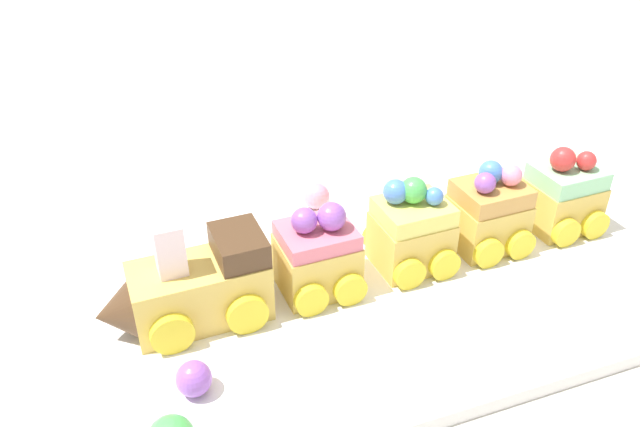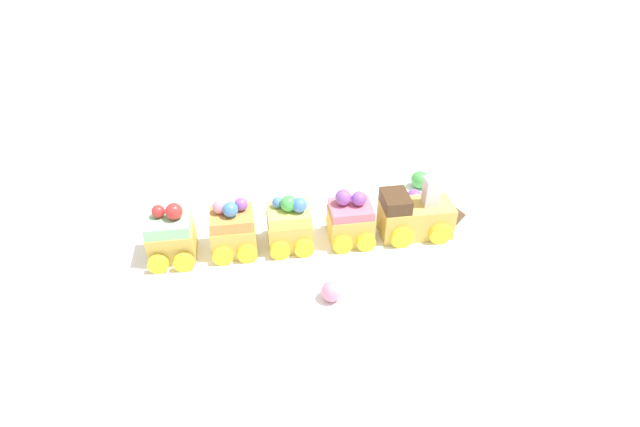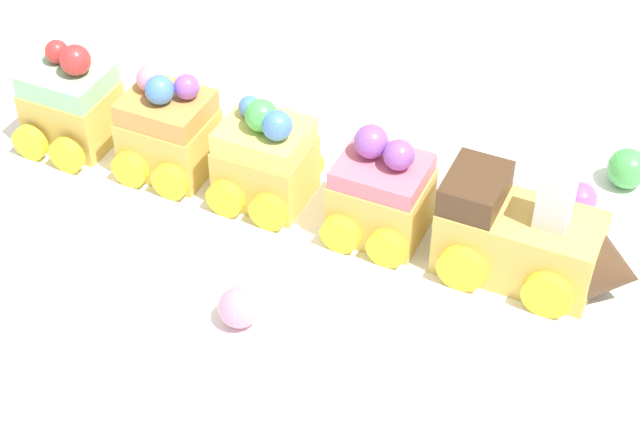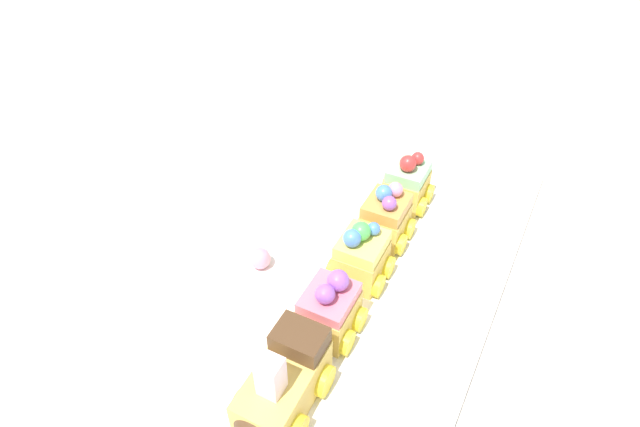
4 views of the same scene
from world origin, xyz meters
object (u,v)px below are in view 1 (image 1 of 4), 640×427
(cake_car_strawberry, at_px, (317,257))
(cake_car_caramel, at_px, (488,214))
(cake_car_mint, at_px, (562,197))
(gumball_pink, at_px, (317,196))
(gumball_purple, at_px, (194,379))
(cake_train_locomotive, at_px, (190,289))
(cake_car_lemon, at_px, (411,232))

(cake_car_strawberry, distance_m, cake_car_caramel, 0.15)
(cake_car_mint, bearing_deg, cake_car_caramel, -0.05)
(cake_car_caramel, bearing_deg, cake_car_mint, 179.95)
(cake_car_caramel, xyz_separation_m, gumball_pink, (0.11, -0.11, -0.02))
(gumball_purple, bearing_deg, cake_train_locomotive, -99.47)
(cake_car_caramel, xyz_separation_m, gumball_purple, (0.26, 0.08, -0.02))
(cake_train_locomotive, distance_m, cake_car_caramel, 0.25)
(cake_car_lemon, relative_size, gumball_pink, 3.13)
(cake_train_locomotive, xyz_separation_m, cake_car_lemon, (-0.18, -0.01, 0.00))
(cake_train_locomotive, xyz_separation_m, cake_car_mint, (-0.33, -0.01, 0.00))
(gumball_purple, bearing_deg, cake_car_strawberry, -146.08)
(gumball_pink, bearing_deg, cake_car_caramel, 137.43)
(cake_car_strawberry, relative_size, cake_car_caramel, 0.98)
(cake_train_locomotive, bearing_deg, gumball_purple, 78.33)
(cake_train_locomotive, bearing_deg, gumball_pink, -142.18)
(gumball_pink, relative_size, gumball_purple, 1.08)
(cake_car_lemon, bearing_deg, cake_train_locomotive, 0.10)
(cake_car_caramel, bearing_deg, gumball_pink, -44.77)
(cake_car_strawberry, height_order, cake_car_mint, cake_car_mint)
(cake_car_caramel, relative_size, cake_car_mint, 0.98)
(cake_car_strawberry, bearing_deg, cake_car_lemon, -179.60)
(cake_car_strawberry, height_order, cake_car_caramel, cake_car_caramel)
(cake_car_lemon, bearing_deg, cake_car_strawberry, 0.40)
(cake_train_locomotive, bearing_deg, cake_car_lemon, -179.90)
(gumball_purple, bearing_deg, cake_car_lemon, -157.95)
(cake_car_mint, relative_size, gumball_purple, 3.41)
(gumball_pink, bearing_deg, cake_train_locomotive, 40.02)
(cake_train_locomotive, distance_m, gumball_purple, 0.07)
(cake_car_mint, distance_m, gumball_pink, 0.22)
(gumball_pink, bearing_deg, cake_car_strawberry, 70.48)
(cake_train_locomotive, height_order, gumball_pink, cake_train_locomotive)
(cake_train_locomotive, height_order, cake_car_mint, cake_train_locomotive)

